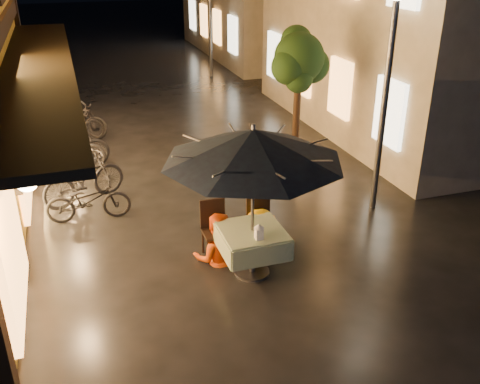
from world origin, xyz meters
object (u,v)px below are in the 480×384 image
object	(u,v)px
table_lantern	(259,231)
bicycle_0	(88,200)
person_yellow	(260,212)
cafe_table	(252,241)
streetlamp_near	(390,58)
person_orange	(216,215)
patio_umbrella	(253,145)

from	to	relation	value
table_lantern	bicycle_0	size ratio (longest dim) A/B	0.16
table_lantern	person_yellow	distance (m)	0.89
cafe_table	bicycle_0	xyz separation A→B (m)	(-2.30, 2.66, -0.18)
streetlamp_near	person_orange	size ratio (longest dim) A/B	2.60
person_orange	bicycle_0	distance (m)	2.84
streetlamp_near	patio_umbrella	bearing A→B (deg)	-154.59
patio_umbrella	streetlamp_near	bearing A→B (deg)	25.41
patio_umbrella	table_lantern	bearing A→B (deg)	-90.00
patio_umbrella	table_lantern	xyz separation A→B (m)	(-0.00, -0.29, -1.23)
cafe_table	person_yellow	world-z (taller)	person_yellow
streetlamp_near	patio_umbrella	size ratio (longest dim) A/B	1.57
streetlamp_near	person_orange	xyz separation A→B (m)	(-3.46, -0.88, -2.10)
streetlamp_near	cafe_table	distance (m)	4.10
person_orange	person_yellow	world-z (taller)	person_orange
person_yellow	patio_umbrella	bearing A→B (deg)	40.44
patio_umbrella	bicycle_0	distance (m)	3.92
cafe_table	person_yellow	bearing A→B (deg)	58.02
streetlamp_near	table_lantern	world-z (taller)	streetlamp_near
person_orange	person_yellow	size ratio (longest dim) A/B	1.05
cafe_table	bicycle_0	size ratio (longest dim) A/B	0.64
streetlamp_near	bicycle_0	distance (m)	6.03
streetlamp_near	person_yellow	world-z (taller)	streetlamp_near
person_orange	person_yellow	xyz separation A→B (m)	(0.74, -0.05, -0.04)
person_yellow	bicycle_0	world-z (taller)	person_yellow
patio_umbrella	person_yellow	distance (m)	1.50
bicycle_0	person_yellow	bearing A→B (deg)	-125.40
cafe_table	person_yellow	size ratio (longest dim) A/B	0.64
cafe_table	patio_umbrella	size ratio (longest dim) A/B	0.37
cafe_table	bicycle_0	bearing A→B (deg)	130.96
table_lantern	person_orange	distance (m)	0.96
streetlamp_near	table_lantern	xyz separation A→B (m)	(-3.05, -1.74, -2.00)
person_orange	bicycle_0	bearing A→B (deg)	-36.00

